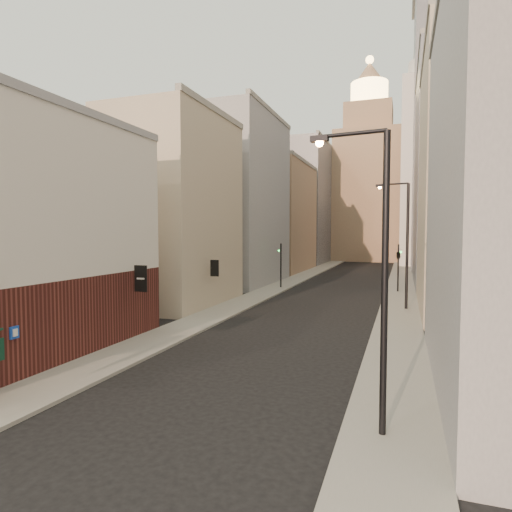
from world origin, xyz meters
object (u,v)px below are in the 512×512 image
at_px(clock_tower, 368,181).
at_px(streetlamp_near, 377,264).
at_px(traffic_light_right, 398,255).
at_px(white_tower, 424,165).
at_px(traffic_light_left, 281,257).
at_px(streetlamp_mid, 404,238).

distance_m(clock_tower, streetlamp_near, 86.66).
bearing_deg(traffic_light_right, clock_tower, -103.72).
bearing_deg(white_tower, traffic_light_left, -112.18).
xyz_separation_m(white_tower, traffic_light_left, (-16.03, -39.31, -15.12)).
xyz_separation_m(clock_tower, white_tower, (11.00, -14.00, 0.97)).
height_order(streetlamp_near, traffic_light_left, streetlamp_near).
bearing_deg(streetlamp_mid, streetlamp_near, -79.44).
xyz_separation_m(white_tower, streetlamp_near, (-4.00, -71.49, -13.33)).
bearing_deg(white_tower, streetlamp_near, -93.20).
distance_m(clock_tower, streetlamp_mid, 64.36).
height_order(clock_tower, white_tower, clock_tower).
xyz_separation_m(white_tower, streetlamp_mid, (-3.24, -48.78, -12.82)).
relative_size(streetlamp_mid, traffic_light_left, 2.03).
bearing_deg(clock_tower, traffic_light_left, -95.38).
height_order(streetlamp_mid, traffic_light_left, streetlamp_mid).
distance_m(white_tower, streetlamp_near, 72.83).
xyz_separation_m(clock_tower, traffic_light_right, (7.26, -52.55, -13.75)).
relative_size(traffic_light_left, traffic_light_right, 1.00).
height_order(streetlamp_near, streetlamp_mid, streetlamp_mid).
xyz_separation_m(streetlamp_near, streetlamp_mid, (0.76, 22.71, 0.52)).
distance_m(streetlamp_near, traffic_light_left, 34.39).
bearing_deg(streetlamp_near, traffic_light_left, 117.51).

